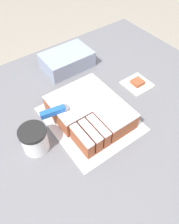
{
  "coord_description": "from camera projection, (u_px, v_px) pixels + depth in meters",
  "views": [
    {
      "loc": [
        -0.3,
        -0.44,
        1.62
      ],
      "look_at": [
        0.02,
        0.0,
        0.98
      ],
      "focal_mm": 35.0,
      "sensor_mm": 36.0,
      "label": 1
    }
  ],
  "objects": [
    {
      "name": "storage_box",
      "position": [
        67.0,
        60.0,
        1.07
      ],
      "size": [
        0.24,
        0.16,
        0.08
      ],
      "color": "#8C99B2",
      "rests_on": "countertop"
    },
    {
      "name": "cake_board",
      "position": [
        90.0,
        119.0,
        0.87
      ],
      "size": [
        0.31,
        0.36,
        0.01
      ],
      "color": "silver",
      "rests_on": "countertop"
    },
    {
      "name": "paper_napkin",
      "position": [
        137.0,
        84.0,
        1.01
      ],
      "size": [
        0.12,
        0.12,
        0.01
      ],
      "color": "white",
      "rests_on": "countertop"
    },
    {
      "name": "ground_plane",
      "position": [
        87.0,
        202.0,
        1.57
      ],
      "size": [
        8.0,
        8.0,
        0.0
      ],
      "primitive_type": "plane",
      "color": "#9E9384"
    },
    {
      "name": "cake",
      "position": [
        90.0,
        111.0,
        0.85
      ],
      "size": [
        0.24,
        0.29,
        0.07
      ],
      "color": "#994C2D",
      "rests_on": "cake_board"
    },
    {
      "name": "countertop",
      "position": [
        87.0,
        173.0,
        1.22
      ],
      "size": [
        1.4,
        1.1,
        0.93
      ],
      "color": "slate",
      "rests_on": "ground_plane"
    },
    {
      "name": "brownie",
      "position": [
        138.0,
        82.0,
        1.0
      ],
      "size": [
        0.05,
        0.05,
        0.02
      ],
      "color": "#994C2D",
      "rests_on": "paper_napkin"
    },
    {
      "name": "knife",
      "position": [
        61.0,
        109.0,
        0.79
      ],
      "size": [
        0.26,
        0.07,
        0.02
      ],
      "rotation": [
        0.0,
        0.0,
        -0.17
      ],
      "color": "silver",
      "rests_on": "cake"
    },
    {
      "name": "coffee_cup",
      "position": [
        34.0,
        139.0,
        0.75
      ],
      "size": [
        0.1,
        0.1,
        0.1
      ],
      "color": "white",
      "rests_on": "countertop"
    }
  ]
}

